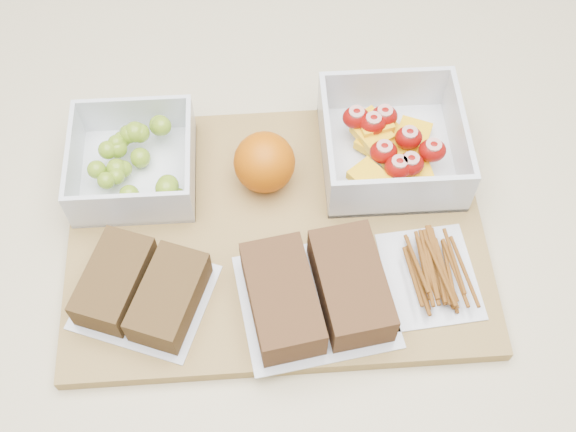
% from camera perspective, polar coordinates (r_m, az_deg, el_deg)
% --- Properties ---
extents(counter, '(1.20, 0.90, 0.90)m').
position_cam_1_polar(counter, '(1.16, -0.54, -12.68)').
color(counter, beige).
rests_on(counter, ground).
extents(cutting_board, '(0.42, 0.30, 0.02)m').
position_cam_1_polar(cutting_board, '(0.74, -0.93, -1.23)').
color(cutting_board, olive).
rests_on(cutting_board, counter).
extents(grape_container, '(0.12, 0.12, 0.05)m').
position_cam_1_polar(grape_container, '(0.77, -12.02, 4.24)').
color(grape_container, silver).
rests_on(grape_container, cutting_board).
extents(fruit_container, '(0.14, 0.14, 0.06)m').
position_cam_1_polar(fruit_container, '(0.77, 8.16, 5.55)').
color(fruit_container, silver).
rests_on(fruit_container, cutting_board).
extents(orange, '(0.06, 0.06, 0.06)m').
position_cam_1_polar(orange, '(0.74, -1.88, 4.26)').
color(orange, '#C85904').
rests_on(orange, cutting_board).
extents(sandwich_bag_left, '(0.15, 0.14, 0.04)m').
position_cam_1_polar(sandwich_bag_left, '(0.69, -11.47, -5.71)').
color(sandwich_bag_left, silver).
rests_on(sandwich_bag_left, cutting_board).
extents(sandwich_bag_center, '(0.16, 0.15, 0.04)m').
position_cam_1_polar(sandwich_bag_center, '(0.68, 2.28, -6.05)').
color(sandwich_bag_center, silver).
rests_on(sandwich_bag_center, cutting_board).
extents(pretzel_bag, '(0.10, 0.11, 0.02)m').
position_cam_1_polar(pretzel_bag, '(0.71, 11.27, -4.29)').
color(pretzel_bag, silver).
rests_on(pretzel_bag, cutting_board).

